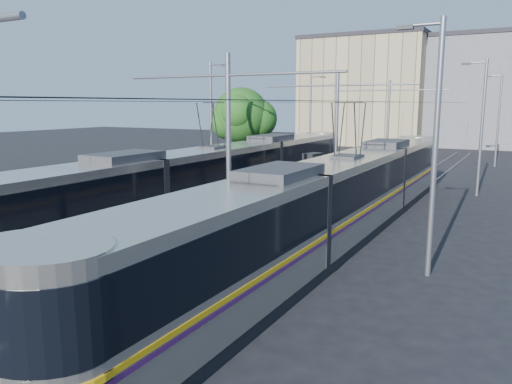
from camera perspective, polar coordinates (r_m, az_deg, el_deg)
The scene contains 13 objects.
ground at distance 14.02m, azimuth -21.05°, elevation -13.55°, with size 160.00×160.00×0.00m, color black.
platform at distance 27.57m, azimuth 6.85°, elevation -1.10°, with size 4.00×50.00×0.30m, color gray.
tactile_strip_left at distance 28.10m, azimuth 4.12°, elevation -0.52°, with size 0.70×50.00×0.01m, color gray.
tactile_strip_right at distance 27.04m, azimuth 9.71°, elevation -1.06°, with size 0.70×50.00×0.01m, color gray.
rails at distance 27.59m, azimuth 6.85°, elevation -1.38°, with size 8.71×70.00×0.03m.
tram_left at distance 24.92m, azimuth -4.79°, elevation 1.38°, with size 2.43×31.10×5.50m.
tram_right at distance 20.79m, azimuth 10.27°, elevation -0.07°, with size 2.43×31.13×5.50m.
catenary at distance 24.45m, azimuth 4.54°, elevation 7.85°, with size 9.20×70.00×7.00m.
street_lamps at distance 30.83m, azimuth 9.83°, elevation 7.55°, with size 15.18×38.22×8.00m.
shelter at distance 27.13m, azimuth 6.48°, elevation 1.90°, with size 0.91×1.26×2.54m.
tree at distance 38.04m, azimuth -1.21°, elevation 8.64°, with size 4.59×4.24×6.66m.
building_left at distance 71.03m, azimuth 12.63°, elevation 11.20°, with size 16.32×12.24×14.28m.
building_centre at distance 72.25m, azimuth 26.01°, elevation 10.29°, with size 18.36×14.28×13.96m.
Camera 1 is at (10.05, -8.12, 5.46)m, focal length 35.00 mm.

